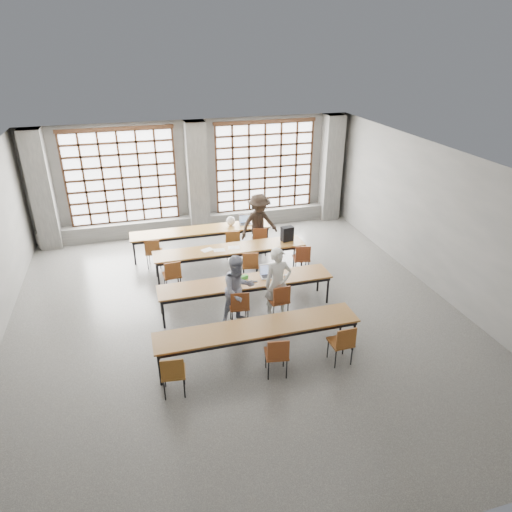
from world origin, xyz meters
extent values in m
plane|color=#4B4B48|center=(0.00, 0.00, 0.00)|extent=(11.00, 11.00, 0.00)
plane|color=silver|center=(0.00, 0.00, 3.50)|extent=(11.00, 11.00, 0.00)
plane|color=#595957|center=(0.00, 5.50, 1.75)|extent=(10.00, 0.00, 10.00)
plane|color=#595957|center=(0.00, -5.50, 1.75)|extent=(10.00, 0.00, 10.00)
plane|color=#595957|center=(5.00, 0.00, 1.75)|extent=(0.00, 11.00, 11.00)
cube|color=#50504D|center=(-4.50, 5.22, 1.75)|extent=(0.60, 0.55, 3.50)
cube|color=#50504D|center=(0.00, 5.22, 1.75)|extent=(0.60, 0.55, 3.50)
cube|color=#50504D|center=(4.50, 5.22, 1.75)|extent=(0.60, 0.55, 3.50)
cube|color=white|center=(-2.25, 5.48, 1.90)|extent=(3.20, 0.02, 2.80)
cube|color=black|center=(-2.25, 5.40, 1.90)|extent=(3.20, 0.05, 2.80)
cube|color=black|center=(-2.25, 5.40, 0.45)|extent=(3.32, 0.07, 0.10)
cube|color=black|center=(-2.25, 5.40, 3.35)|extent=(3.32, 0.07, 0.10)
cube|color=white|center=(2.25, 5.48, 1.90)|extent=(3.20, 0.02, 2.80)
cube|color=black|center=(2.25, 5.40, 1.90)|extent=(3.20, 0.05, 2.80)
cube|color=black|center=(2.25, 5.40, 0.45)|extent=(3.32, 0.07, 0.10)
cube|color=black|center=(2.25, 5.40, 3.35)|extent=(3.32, 0.07, 0.10)
cube|color=#50504D|center=(0.00, 5.30, 0.25)|extent=(9.80, 0.35, 0.50)
cube|color=brown|center=(-0.22, 3.58, 0.71)|extent=(4.00, 0.70, 0.04)
cube|color=black|center=(-0.22, 3.58, 0.65)|extent=(3.90, 0.64, 0.08)
cylinder|color=black|center=(-2.14, 3.29, 0.34)|extent=(0.05, 0.05, 0.69)
cylinder|color=black|center=(-2.14, 3.87, 0.34)|extent=(0.05, 0.05, 0.69)
cylinder|color=black|center=(1.70, 3.29, 0.34)|extent=(0.05, 0.05, 0.69)
cylinder|color=black|center=(1.70, 3.87, 0.34)|extent=(0.05, 0.05, 0.69)
cube|color=brown|center=(0.31, 2.11, 0.71)|extent=(4.00, 0.70, 0.04)
cube|color=black|center=(0.31, 2.11, 0.65)|extent=(3.90, 0.64, 0.08)
cylinder|color=black|center=(-1.61, 1.82, 0.34)|extent=(0.05, 0.05, 0.69)
cylinder|color=black|center=(-1.61, 2.40, 0.34)|extent=(0.05, 0.05, 0.69)
cylinder|color=black|center=(2.23, 1.82, 0.34)|extent=(0.05, 0.05, 0.69)
cylinder|color=black|center=(2.23, 2.40, 0.34)|extent=(0.05, 0.05, 0.69)
cube|color=brown|center=(0.26, 0.28, 0.71)|extent=(4.00, 0.70, 0.04)
cube|color=black|center=(0.26, 0.28, 0.65)|extent=(3.90, 0.64, 0.08)
cylinder|color=black|center=(-1.66, -0.01, 0.34)|extent=(0.05, 0.05, 0.69)
cylinder|color=black|center=(-1.66, 0.57, 0.34)|extent=(0.05, 0.05, 0.69)
cylinder|color=black|center=(2.18, -0.01, 0.34)|extent=(0.05, 0.05, 0.69)
cylinder|color=black|center=(2.18, 0.57, 0.34)|extent=(0.05, 0.05, 0.69)
cube|color=brown|center=(0.03, -1.53, 0.71)|extent=(4.00, 0.70, 0.04)
cube|color=black|center=(0.03, -1.53, 0.65)|extent=(3.90, 0.64, 0.08)
cylinder|color=black|center=(-1.89, -1.82, 0.34)|extent=(0.05, 0.05, 0.69)
cylinder|color=black|center=(-1.89, -1.24, 0.34)|extent=(0.05, 0.05, 0.69)
cylinder|color=black|center=(1.95, -1.82, 0.34)|extent=(0.05, 0.05, 0.69)
cylinder|color=black|center=(1.95, -1.24, 0.34)|extent=(0.05, 0.05, 0.69)
cube|color=brown|center=(-1.62, 3.03, 0.45)|extent=(0.49, 0.49, 0.04)
cube|color=brown|center=(-1.66, 2.84, 0.68)|extent=(0.40, 0.11, 0.40)
cylinder|color=black|center=(-1.62, 3.03, 0.23)|extent=(0.02, 0.02, 0.45)
cube|color=brown|center=(0.58, 3.03, 0.45)|extent=(0.47, 0.47, 0.04)
cube|color=brown|center=(0.55, 2.83, 0.68)|extent=(0.40, 0.09, 0.40)
cylinder|color=black|center=(0.58, 3.03, 0.23)|extent=(0.02, 0.02, 0.45)
cube|color=brown|center=(1.38, 3.03, 0.45)|extent=(0.50, 0.50, 0.04)
cube|color=brown|center=(1.34, 2.84, 0.68)|extent=(0.40, 0.11, 0.40)
cylinder|color=black|center=(1.38, 3.03, 0.23)|extent=(0.02, 0.02, 0.45)
cube|color=brown|center=(-1.29, 1.56, 0.45)|extent=(0.45, 0.45, 0.04)
cube|color=brown|center=(-1.27, 1.36, 0.68)|extent=(0.40, 0.06, 0.40)
cylinder|color=black|center=(-1.29, 1.56, 0.23)|extent=(0.02, 0.02, 0.45)
cube|color=brown|center=(0.71, 1.56, 0.45)|extent=(0.50, 0.50, 0.04)
cube|color=brown|center=(0.67, 1.36, 0.68)|extent=(0.40, 0.11, 0.40)
cylinder|color=black|center=(0.71, 1.56, 0.23)|extent=(0.02, 0.02, 0.45)
cube|color=maroon|center=(2.11, 1.56, 0.45)|extent=(0.49, 0.49, 0.04)
cube|color=maroon|center=(2.07, 1.36, 0.68)|extent=(0.40, 0.10, 0.40)
cylinder|color=black|center=(2.11, 1.56, 0.23)|extent=(0.02, 0.02, 0.45)
cube|color=brown|center=(-0.04, -0.27, 0.45)|extent=(0.47, 0.47, 0.04)
cube|color=brown|center=(-0.06, -0.47, 0.68)|extent=(0.40, 0.08, 0.40)
cylinder|color=black|center=(-0.04, -0.27, 0.23)|extent=(0.02, 0.02, 0.45)
cube|color=brown|center=(0.86, -0.27, 0.45)|extent=(0.45, 0.45, 0.04)
cube|color=brown|center=(0.88, -0.47, 0.68)|extent=(0.40, 0.06, 0.40)
cylinder|color=black|center=(0.86, -0.27, 0.23)|extent=(0.02, 0.02, 0.45)
cube|color=brown|center=(-1.67, -2.08, 0.45)|extent=(0.46, 0.46, 0.04)
cube|color=brown|center=(-1.69, -2.28, 0.68)|extent=(0.40, 0.07, 0.40)
cylinder|color=black|center=(-1.67, -2.08, 0.23)|extent=(0.02, 0.02, 0.45)
cube|color=brown|center=(0.23, -2.08, 0.45)|extent=(0.48, 0.48, 0.04)
cube|color=brown|center=(0.20, -2.28, 0.68)|extent=(0.40, 0.09, 0.40)
cylinder|color=black|center=(0.23, -2.08, 0.23)|extent=(0.02, 0.02, 0.45)
cube|color=brown|center=(1.53, -2.08, 0.45)|extent=(0.43, 0.43, 0.04)
cube|color=brown|center=(1.54, -2.28, 0.68)|extent=(0.40, 0.04, 0.40)
cylinder|color=black|center=(1.53, -2.08, 0.23)|extent=(0.02, 0.02, 0.45)
imported|color=silver|center=(0.86, -0.22, 0.84)|extent=(0.62, 0.41, 1.68)
imported|color=#1A224E|center=(-0.04, -0.22, 0.81)|extent=(0.92, 0.80, 1.62)
imported|color=black|center=(1.38, 3.08, 0.90)|extent=(1.29, 0.93, 1.80)
cube|color=silver|center=(0.81, 0.33, 0.74)|extent=(0.38, 0.29, 0.02)
cube|color=black|center=(0.81, 0.32, 0.75)|extent=(0.31, 0.20, 0.00)
cube|color=silver|center=(0.82, 0.47, 0.86)|extent=(0.36, 0.09, 0.26)
cube|color=#8CA8F2|center=(0.82, 0.46, 0.83)|extent=(0.31, 0.07, 0.21)
cube|color=#A9A9AE|center=(1.13, 3.63, 0.74)|extent=(0.37, 0.28, 0.02)
cube|color=black|center=(1.13, 3.62, 0.75)|extent=(0.31, 0.19, 0.00)
cube|color=#A9A9AE|center=(1.14, 3.77, 0.86)|extent=(0.36, 0.08, 0.26)
cube|color=#93BEFF|center=(1.14, 3.76, 0.83)|extent=(0.31, 0.06, 0.21)
ellipsoid|color=silver|center=(1.21, 0.26, 0.75)|extent=(0.11, 0.09, 0.04)
cube|color=green|center=(0.21, 0.36, 0.78)|extent=(0.27, 0.17, 0.09)
cube|color=black|center=(0.44, 0.18, 0.74)|extent=(0.14, 0.08, 0.01)
cube|color=white|center=(-0.29, 2.16, 0.73)|extent=(0.36, 0.31, 0.00)
cube|color=silver|center=(0.01, 2.06, 0.73)|extent=(0.31, 0.23, 0.00)
cube|color=white|center=(0.41, 2.11, 0.73)|extent=(0.33, 0.26, 0.00)
cube|color=black|center=(1.91, 2.16, 0.93)|extent=(0.35, 0.25, 0.40)
ellipsoid|color=white|center=(0.68, 3.63, 0.87)|extent=(0.31, 0.27, 0.29)
cube|color=maroon|center=(-1.67, -2.08, 0.50)|extent=(0.21, 0.12, 0.06)
camera|label=1|loc=(-1.98, -8.53, 5.78)|focal=32.00mm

